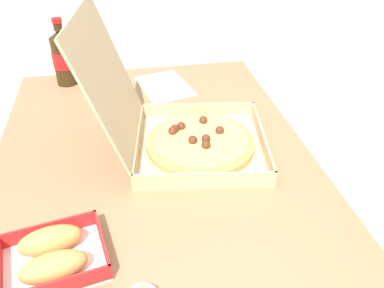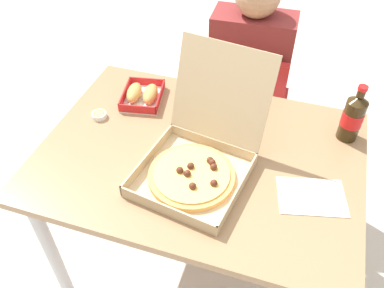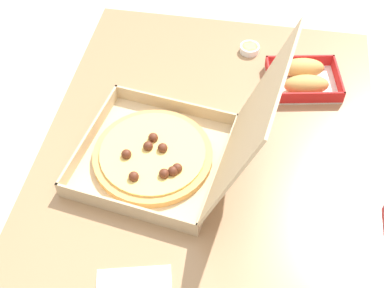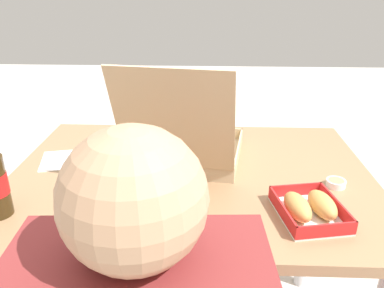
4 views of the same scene
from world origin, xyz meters
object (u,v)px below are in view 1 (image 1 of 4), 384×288
at_px(pizza_box_open, 185,133).
at_px(paper_menu, 164,86).
at_px(bread_side_box, 52,255).
at_px(cola_bottle, 64,57).

bearing_deg(pizza_box_open, paper_menu, 0.87).
height_order(bread_side_box, cola_bottle, cola_bottle).
distance_m(pizza_box_open, paper_menu, 0.38).
bearing_deg(bread_side_box, cola_bottle, 1.71).
xyz_separation_m(cola_bottle, paper_menu, (-0.09, -0.32, -0.09)).
bearing_deg(cola_bottle, paper_menu, -105.46).
height_order(bread_side_box, paper_menu, bread_side_box).
height_order(cola_bottle, paper_menu, cola_bottle).
relative_size(pizza_box_open, bread_side_box, 2.27).
xyz_separation_m(pizza_box_open, bread_side_box, (-0.33, 0.30, -0.02)).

